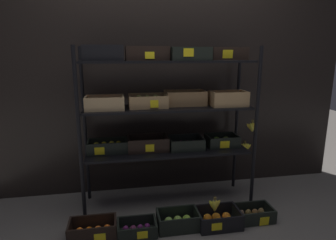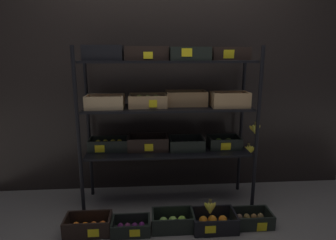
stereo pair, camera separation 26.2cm
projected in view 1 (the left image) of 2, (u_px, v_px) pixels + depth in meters
ground_plane at (168, 202)px, 2.81m from camera, size 10.00×10.00×0.00m
storefront_wall at (161, 73)px, 2.93m from camera, size 3.93×0.12×2.46m
display_rack at (167, 106)px, 2.60m from camera, size 1.66×0.46×1.49m
crate_ground_tangerine at (93, 231)px, 2.26m from camera, size 0.37×0.22×0.14m
crate_ground_plum at (137, 229)px, 2.30m from camera, size 0.31×0.21×0.11m
crate_ground_apple_green at (178, 222)px, 2.38m from camera, size 0.35×0.22×0.14m
crate_ground_orange at (218, 220)px, 2.42m from camera, size 0.36×0.26×0.14m
crate_ground_kiwi at (253, 215)px, 2.50m from camera, size 0.33×0.22×0.12m
banana_bunch_loose at (215, 205)px, 2.37m from camera, size 0.12×0.04×0.13m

